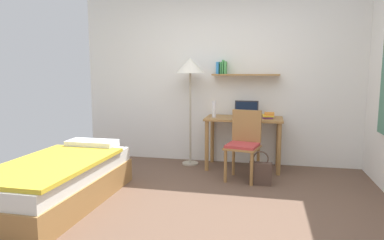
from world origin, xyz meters
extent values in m
plane|color=brown|center=(0.00, 0.00, 0.00)|extent=(5.28, 5.28, 0.00)
cube|color=white|center=(0.00, 2.02, 1.30)|extent=(4.40, 0.05, 2.60)
cube|color=#9E703D|center=(0.33, 1.89, 1.34)|extent=(0.97, 0.22, 0.02)
cube|color=#3384C6|center=(-0.07, 1.90, 1.44)|extent=(0.04, 0.17, 0.17)
cube|color=#4CA856|center=(-0.03, 1.93, 1.44)|extent=(0.03, 0.12, 0.18)
cube|color=#4CA856|center=(0.00, 1.92, 1.45)|extent=(0.02, 0.14, 0.20)
cube|color=#4CA856|center=(0.04, 1.91, 1.44)|extent=(0.02, 0.16, 0.18)
cube|color=#9E703D|center=(-1.46, -0.09, 0.14)|extent=(0.86, 1.85, 0.28)
cube|color=silver|center=(-1.46, -0.09, 0.36)|extent=(0.83, 1.80, 0.16)
cube|color=gold|center=(-1.46, -0.20, 0.46)|extent=(0.88, 1.52, 0.04)
cube|color=white|center=(-1.46, 0.63, 0.49)|extent=(0.61, 0.28, 0.10)
cube|color=#9E703D|center=(0.33, 1.70, 0.72)|extent=(1.08, 0.57, 0.03)
cylinder|color=#9E703D|center=(-0.16, 1.46, 0.35)|extent=(0.06, 0.06, 0.71)
cylinder|color=#9E703D|center=(0.82, 1.46, 0.35)|extent=(0.06, 0.06, 0.71)
cylinder|color=#9E703D|center=(-0.16, 1.94, 0.35)|extent=(0.06, 0.06, 0.71)
cylinder|color=#9E703D|center=(0.82, 1.94, 0.35)|extent=(0.06, 0.06, 0.71)
cube|color=#9E703D|center=(0.36, 1.13, 0.43)|extent=(0.48, 0.48, 0.03)
cube|color=#B23838|center=(0.36, 1.13, 0.46)|extent=(0.44, 0.44, 0.04)
cube|color=#9E703D|center=(0.40, 1.31, 0.68)|extent=(0.38, 0.11, 0.42)
cylinder|color=#9E703D|center=(0.16, 1.00, 0.21)|extent=(0.04, 0.04, 0.41)
cylinder|color=#9E703D|center=(0.49, 0.93, 0.21)|extent=(0.04, 0.04, 0.41)
cylinder|color=#9E703D|center=(0.23, 1.33, 0.21)|extent=(0.04, 0.04, 0.41)
cylinder|color=#9E703D|center=(0.56, 1.26, 0.21)|extent=(0.04, 0.04, 0.41)
cylinder|color=#B2A893|center=(-0.46, 1.75, 0.01)|extent=(0.24, 0.24, 0.02)
cylinder|color=#B2A893|center=(-0.46, 1.75, 0.69)|extent=(0.03, 0.03, 1.34)
cone|color=silver|center=(-0.46, 1.75, 1.47)|extent=(0.41, 0.41, 0.22)
cube|color=black|center=(0.36, 1.73, 0.74)|extent=(0.34, 0.23, 0.01)
cube|color=black|center=(0.36, 1.82, 0.86)|extent=(0.34, 0.05, 0.22)
cube|color=black|center=(0.36, 1.82, 0.86)|extent=(0.30, 0.04, 0.18)
cylinder|color=silver|center=(-0.09, 1.63, 0.85)|extent=(0.06, 0.06, 0.23)
cube|color=purple|center=(0.67, 1.72, 0.75)|extent=(0.15, 0.20, 0.03)
cube|color=gold|center=(0.66, 1.70, 0.78)|extent=(0.17, 0.23, 0.02)
cube|color=orange|center=(0.68, 1.70, 0.80)|extent=(0.14, 0.19, 0.03)
cube|color=#4C382D|center=(0.60, 1.01, 0.14)|extent=(0.28, 0.11, 0.27)
torus|color=#4C382D|center=(0.60, 1.01, 0.32)|extent=(0.19, 0.02, 0.19)
camera|label=1|loc=(0.66, -3.18, 1.38)|focal=32.15mm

